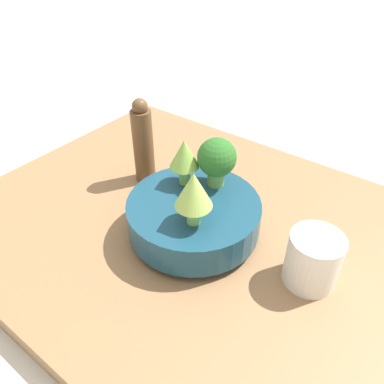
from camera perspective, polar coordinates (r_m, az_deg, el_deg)
name	(u,v)px	position (r m, az deg, el deg)	size (l,w,h in m)	color
ground_plane	(201,243)	(0.70, 1.41, -7.75)	(6.00, 6.00, 0.00)	beige
table	(201,234)	(0.69, 1.44, -6.47)	(0.86, 0.65, 0.04)	olive
bowl	(192,215)	(0.63, 0.00, -3.54)	(0.22, 0.22, 0.07)	navy
romanesco_piece_near	(184,156)	(0.63, -1.18, 5.57)	(0.05, 0.05, 0.08)	#6BA34C
romanesco_piece_far	(194,192)	(0.54, 0.24, 0.07)	(0.06, 0.06, 0.09)	#7AB256
broccoli_floret_front	(215,158)	(0.63, 3.58, 5.12)	(0.07, 0.07, 0.09)	#609347
cup	(313,260)	(0.58, 17.91, -9.80)	(0.08, 0.08, 0.09)	silver
pepper_mill	(143,143)	(0.75, -7.47, 7.46)	(0.04, 0.04, 0.18)	brown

